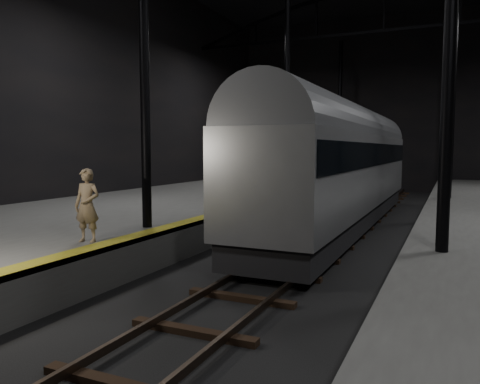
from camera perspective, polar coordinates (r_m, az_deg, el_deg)
The scene contains 6 objects.
ground at distance 15.57m, azimuth 9.35°, elevation -6.59°, with size 44.00×44.00×0.00m, color black.
platform_left at distance 18.84m, azimuth -13.24°, elevation -3.05°, with size 9.00×43.80×1.00m, color #50504D.
tactile_strip at distance 16.53m, azimuth -1.54°, elevation -2.30°, with size 0.50×43.80×0.01m, color olive.
track at distance 15.56m, azimuth 9.35°, elevation -6.34°, with size 2.40×43.00×0.24m.
train at distance 19.09m, azimuth 12.59°, elevation 3.78°, with size 2.74×18.29×4.89m.
woman at distance 11.49m, azimuth -18.13°, elevation -1.57°, with size 0.63×0.41×1.73m, color #927A59.
Camera 1 is at (3.96, -14.72, 3.18)m, focal length 35.00 mm.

